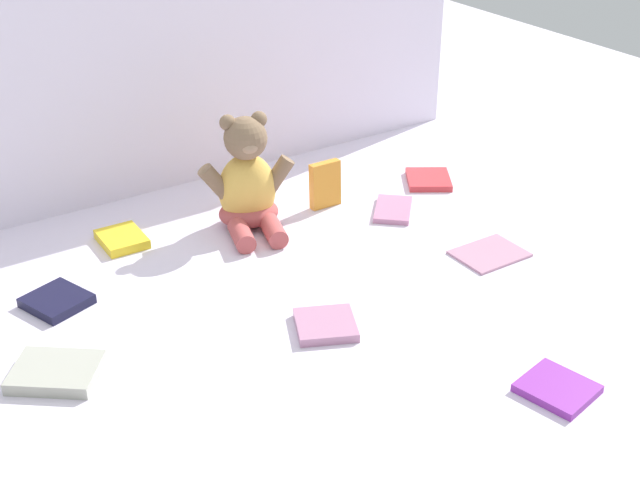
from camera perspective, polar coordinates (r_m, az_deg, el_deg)
name	(u,v)px	position (r m, az deg, el deg)	size (l,w,h in m)	color
ground_plane	(286,267)	(1.61, -2.21, -1.78)	(3.20, 3.20, 0.00)	silver
backdrop_drape	(168,38)	(1.86, -9.83, 12.77)	(1.44, 0.03, 0.64)	white
teddy_bear	(248,186)	(1.73, -4.69, 3.51)	(0.19, 0.19, 0.23)	#E5B24C
book_case_0	(122,239)	(1.73, -12.70, 0.06)	(0.08, 0.10, 0.02)	yellow
book_case_1	(429,179)	(1.95, 7.04, 3.91)	(0.09, 0.10, 0.01)	#D0353A
book_case_2	(557,389)	(1.35, 15.11, -9.27)	(0.09, 0.10, 0.01)	purple
book_case_3	(326,325)	(1.44, 0.37, -5.52)	(0.10, 0.09, 0.02)	#B07799
book_case_4	(56,372)	(1.39, -16.73, -8.20)	(0.10, 0.13, 0.02)	#A4A596
book_case_5	(393,209)	(1.81, 4.75, 1.98)	(0.07, 0.12, 0.01)	#B97499
book_case_6	(325,185)	(1.81, 0.33, 3.61)	(0.07, 0.02, 0.10)	orange
book_case_7	(57,301)	(1.56, -16.67, -3.80)	(0.10, 0.09, 0.02)	black
book_case_8	(490,253)	(1.68, 10.92, -0.80)	(0.10, 0.13, 0.01)	#B67E9A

